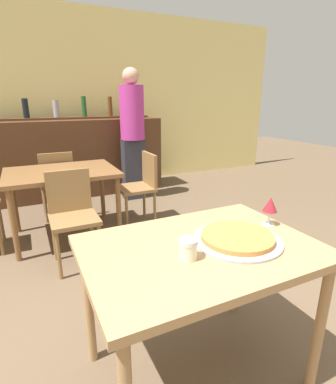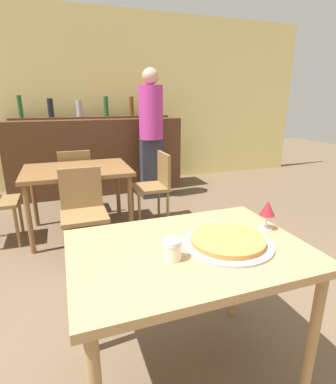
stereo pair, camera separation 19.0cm
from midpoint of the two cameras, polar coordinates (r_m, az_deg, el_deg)
ground_plane at (r=1.93m, az=6.74°, el=-31.14°), size 16.00×16.00×0.00m
wall_back at (r=5.26m, az=-13.63°, el=16.49°), size 8.00×0.05×2.80m
dining_table_near at (r=1.49m, az=7.69°, el=-13.39°), size 1.11×0.78×0.77m
dining_table_far at (r=3.31m, az=-15.33°, el=3.04°), size 1.09×0.82×0.73m
bar_counter at (r=4.84m, az=-12.24°, el=6.67°), size 2.60×0.56×1.14m
bar_back_shelf at (r=4.91m, az=-12.83°, el=14.33°), size 2.39×0.24×0.34m
chair_far_side_front at (r=2.80m, az=-14.02°, el=-2.89°), size 0.40×0.40×0.84m
chair_far_side_back at (r=3.92m, az=-15.90°, el=2.76°), size 0.40×0.40×0.84m
chair_far_side_right at (r=3.52m, az=-0.89°, el=1.82°), size 0.40×0.40×0.84m
pizza_tray at (r=1.50m, az=14.94°, el=-9.16°), size 0.43×0.43×0.04m
cheese_shaker at (r=1.31m, az=5.06°, el=-10.95°), size 0.08×0.08×0.09m
person_standing at (r=4.37m, az=-1.95°, el=11.72°), size 0.34×0.34×1.84m
wine_glass at (r=1.69m, az=21.55°, el=-3.09°), size 0.08×0.08×0.16m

